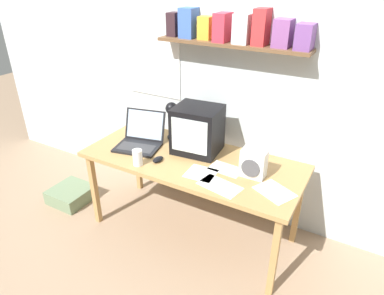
{
  "coord_description": "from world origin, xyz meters",
  "views": [
    {
      "loc": [
        1.15,
        -2.02,
        2.04
      ],
      "look_at": [
        0.0,
        0.0,
        0.82
      ],
      "focal_mm": 32.0,
      "sensor_mm": 36.0,
      "label": 1
    }
  ],
  "objects_px": {
    "loose_paper_near_laptop": "(226,169)",
    "printed_handout": "(275,192)",
    "crt_monitor": "(197,130)",
    "space_heater": "(253,164)",
    "floor_cushion": "(71,194)",
    "laptop": "(141,137)",
    "corner_desk": "(192,165)",
    "loose_paper_near_monitor": "(201,173)",
    "computer_mouse": "(158,159)",
    "juice_glass": "(138,158)",
    "open_notebook": "(220,186)",
    "desk_lamp": "(172,114)"
  },
  "relations": [
    {
      "from": "space_heater",
      "to": "loose_paper_near_monitor",
      "type": "relative_size",
      "value": 0.93
    },
    {
      "from": "floor_cushion",
      "to": "loose_paper_near_laptop",
      "type": "bearing_deg",
      "value": 7.01
    },
    {
      "from": "space_heater",
      "to": "open_notebook",
      "type": "relative_size",
      "value": 0.65
    },
    {
      "from": "crt_monitor",
      "to": "corner_desk",
      "type": "bearing_deg",
      "value": -83.31
    },
    {
      "from": "laptop",
      "to": "printed_handout",
      "type": "xyz_separation_m",
      "value": [
        1.2,
        -0.12,
        -0.06
      ]
    },
    {
      "from": "floor_cushion",
      "to": "juice_glass",
      "type": "bearing_deg",
      "value": -4.63
    },
    {
      "from": "printed_handout",
      "to": "corner_desk",
      "type": "bearing_deg",
      "value": 170.48
    },
    {
      "from": "juice_glass",
      "to": "computer_mouse",
      "type": "relative_size",
      "value": 1.16
    },
    {
      "from": "crt_monitor",
      "to": "loose_paper_near_monitor",
      "type": "bearing_deg",
      "value": -62.5
    },
    {
      "from": "computer_mouse",
      "to": "loose_paper_near_laptop",
      "type": "distance_m",
      "value": 0.53
    },
    {
      "from": "open_notebook",
      "to": "desk_lamp",
      "type": "bearing_deg",
      "value": 146.19
    },
    {
      "from": "crt_monitor",
      "to": "computer_mouse",
      "type": "relative_size",
      "value": 3.61
    },
    {
      "from": "loose_paper_near_laptop",
      "to": "printed_handout",
      "type": "height_order",
      "value": "same"
    },
    {
      "from": "desk_lamp",
      "to": "floor_cushion",
      "type": "relative_size",
      "value": 0.97
    },
    {
      "from": "computer_mouse",
      "to": "floor_cushion",
      "type": "relative_size",
      "value": 0.3
    },
    {
      "from": "laptop",
      "to": "printed_handout",
      "type": "bearing_deg",
      "value": -18.29
    },
    {
      "from": "corner_desk",
      "to": "desk_lamp",
      "type": "relative_size",
      "value": 4.92
    },
    {
      "from": "desk_lamp",
      "to": "juice_glass",
      "type": "bearing_deg",
      "value": -104.58
    },
    {
      "from": "corner_desk",
      "to": "crt_monitor",
      "type": "bearing_deg",
      "value": 102.28
    },
    {
      "from": "crt_monitor",
      "to": "floor_cushion",
      "type": "bearing_deg",
      "value": -169.77
    },
    {
      "from": "corner_desk",
      "to": "crt_monitor",
      "type": "xyz_separation_m",
      "value": [
        -0.03,
        0.14,
        0.25
      ]
    },
    {
      "from": "juice_glass",
      "to": "open_notebook",
      "type": "xyz_separation_m",
      "value": [
        0.66,
        0.04,
        -0.05
      ]
    },
    {
      "from": "laptop",
      "to": "open_notebook",
      "type": "relative_size",
      "value": 1.33
    },
    {
      "from": "computer_mouse",
      "to": "printed_handout",
      "type": "distance_m",
      "value": 0.91
    },
    {
      "from": "loose_paper_near_laptop",
      "to": "floor_cushion",
      "type": "height_order",
      "value": "loose_paper_near_laptop"
    },
    {
      "from": "crt_monitor",
      "to": "laptop",
      "type": "bearing_deg",
      "value": -169.0
    },
    {
      "from": "computer_mouse",
      "to": "loose_paper_near_laptop",
      "type": "height_order",
      "value": "computer_mouse"
    },
    {
      "from": "laptop",
      "to": "desk_lamp",
      "type": "height_order",
      "value": "desk_lamp"
    },
    {
      "from": "printed_handout",
      "to": "open_notebook",
      "type": "bearing_deg",
      "value": -161.15
    },
    {
      "from": "open_notebook",
      "to": "printed_handout",
      "type": "xyz_separation_m",
      "value": [
        0.35,
        0.12,
        0.0
      ]
    },
    {
      "from": "desk_lamp",
      "to": "printed_handout",
      "type": "distance_m",
      "value": 1.08
    },
    {
      "from": "floor_cushion",
      "to": "computer_mouse",
      "type": "bearing_deg",
      "value": 2.31
    },
    {
      "from": "space_heater",
      "to": "loose_paper_near_monitor",
      "type": "xyz_separation_m",
      "value": [
        -0.34,
        -0.15,
        -0.1
      ]
    },
    {
      "from": "crt_monitor",
      "to": "computer_mouse",
      "type": "xyz_separation_m",
      "value": [
        -0.18,
        -0.3,
        -0.17
      ]
    },
    {
      "from": "laptop",
      "to": "space_heater",
      "type": "bearing_deg",
      "value": -13.07
    },
    {
      "from": "floor_cushion",
      "to": "laptop",
      "type": "bearing_deg",
      "value": 15.35
    },
    {
      "from": "desk_lamp",
      "to": "loose_paper_near_laptop",
      "type": "xyz_separation_m",
      "value": [
        0.6,
        -0.22,
        -0.24
      ]
    },
    {
      "from": "space_heater",
      "to": "open_notebook",
      "type": "bearing_deg",
      "value": -123.17
    },
    {
      "from": "printed_handout",
      "to": "computer_mouse",
      "type": "bearing_deg",
      "value": -177.21
    },
    {
      "from": "corner_desk",
      "to": "open_notebook",
      "type": "bearing_deg",
      "value": -33.88
    },
    {
      "from": "crt_monitor",
      "to": "floor_cushion",
      "type": "distance_m",
      "value": 1.52
    },
    {
      "from": "corner_desk",
      "to": "juice_glass",
      "type": "distance_m",
      "value": 0.43
    },
    {
      "from": "printed_handout",
      "to": "floor_cushion",
      "type": "height_order",
      "value": "printed_handout"
    },
    {
      "from": "crt_monitor",
      "to": "space_heater",
      "type": "bearing_deg",
      "value": -21.25
    },
    {
      "from": "corner_desk",
      "to": "desk_lamp",
      "type": "xyz_separation_m",
      "value": [
        -0.31,
        0.2,
        0.3
      ]
    },
    {
      "from": "corner_desk",
      "to": "laptop",
      "type": "height_order",
      "value": "laptop"
    },
    {
      "from": "desk_lamp",
      "to": "crt_monitor",
      "type": "bearing_deg",
      "value": -26.47
    },
    {
      "from": "printed_handout",
      "to": "crt_monitor",
      "type": "bearing_deg",
      "value": 160.42
    },
    {
      "from": "corner_desk",
      "to": "printed_handout",
      "type": "height_order",
      "value": "printed_handout"
    },
    {
      "from": "laptop",
      "to": "juice_glass",
      "type": "bearing_deg",
      "value": -69.48
    }
  ]
}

